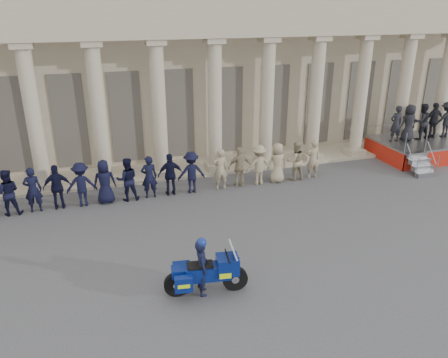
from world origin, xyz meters
TOP-DOWN VIEW (x-y plane):
  - ground at (0.00, 0.00)m, footprint 90.00×90.00m
  - building at (-0.00, 14.74)m, footprint 40.00×12.50m
  - officer_rank at (-3.94, 5.98)m, footprint 19.33×0.70m
  - reviewing_stand at (12.58, 7.00)m, footprint 4.64×4.36m
  - motorcycle at (-1.65, -1.15)m, footprint 2.38×1.06m
  - rider at (-1.78, -1.13)m, footprint 0.48×0.66m

SIDE VIEW (x-z plane):
  - ground at x=0.00m, z-range 0.00..0.00m
  - motorcycle at x=-1.65m, z-range -0.10..1.43m
  - rider at x=-1.78m, z-range -0.01..1.77m
  - officer_rank at x=-3.94m, z-range 0.00..1.85m
  - reviewing_stand at x=12.58m, z-range 0.15..3.00m
  - building at x=0.00m, z-range 0.02..9.02m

